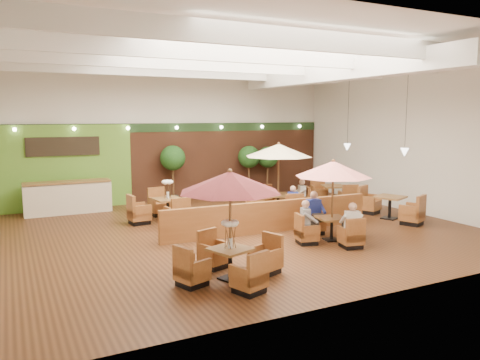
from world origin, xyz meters
TOP-DOWN VIEW (x-y plane):
  - room at (0.25, 1.22)m, footprint 14.04×14.00m
  - service_counter at (-4.40, 5.10)m, footprint 3.00×0.75m
  - booth_divider at (0.77, -0.60)m, footprint 6.90×0.42m
  - table_0 at (-2.10, -3.84)m, footprint 2.50×2.50m
  - table_1 at (1.81, -2.22)m, footprint 2.25×2.35m
  - table_2 at (2.29, 1.44)m, footprint 2.70×2.70m
  - table_3 at (-1.80, 2.26)m, footprint 1.81×2.67m
  - table_4 at (5.40, -0.83)m, footprint 1.17×2.86m
  - table_5 at (5.40, 2.31)m, footprint 1.10×2.69m
  - topiary_0 at (-0.33, 5.30)m, footprint 1.01×1.01m
  - topiary_1 at (3.14, 5.30)m, footprint 0.96×0.96m
  - topiary_2 at (4.07, 5.30)m, footprint 0.94×0.94m
  - diner_0 at (1.86, -3.07)m, footprint 0.43×0.40m
  - diner_1 at (1.86, -1.37)m, footprint 0.43×0.37m
  - diner_2 at (1.01, -2.22)m, footprint 0.40×0.43m
  - diner_3 at (2.29, 0.49)m, footprint 0.41×0.40m
  - diner_4 at (3.25, 1.44)m, footprint 0.40×0.43m

SIDE VIEW (x-z plane):
  - table_5 at x=5.40m, z-range -0.11..0.83m
  - table_4 at x=5.40m, z-range -0.12..0.88m
  - table_3 at x=-1.80m, z-range -0.32..1.23m
  - booth_divider at x=0.77m, z-range 0.00..0.95m
  - service_counter at x=-4.40m, z-range -0.01..1.17m
  - diner_3 at x=2.29m, z-range 0.37..1.10m
  - diner_2 at x=1.01m, z-range 0.36..1.13m
  - diner_4 at x=3.25m, z-range 0.36..1.14m
  - diner_0 at x=1.86m, z-range 0.36..1.15m
  - diner_1 at x=1.86m, z-range 0.36..1.18m
  - topiary_2 at x=4.07m, z-range 0.53..2.71m
  - table_0 at x=-2.10m, z-range 0.44..2.86m
  - topiary_1 at x=3.14m, z-range 0.55..2.79m
  - table_1 at x=1.81m, z-range 0.52..2.86m
  - topiary_0 at x=-0.33m, z-range 0.58..2.93m
  - table_2 at x=2.29m, z-range 0.47..3.08m
  - room at x=0.25m, z-range 0.87..6.39m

